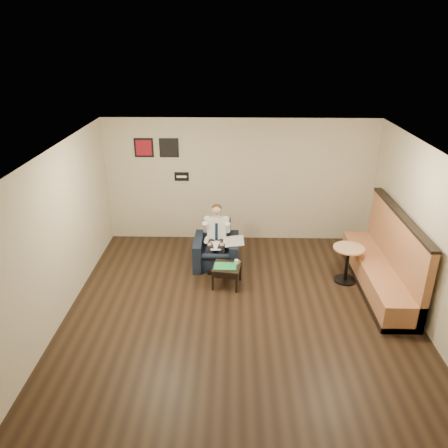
{
  "coord_description": "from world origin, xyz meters",
  "views": [
    {
      "loc": [
        -0.14,
        -6.33,
        4.45
      ],
      "look_at": [
        -0.31,
        1.2,
        1.14
      ],
      "focal_mm": 35.0,
      "sensor_mm": 36.0,
      "label": 1
    }
  ],
  "objects_px": {
    "green_folder": "(225,266)",
    "cafe_table": "(347,264)",
    "banquette": "(381,252)",
    "seated_man": "(216,241)",
    "coffee_mug": "(236,262)",
    "smartphone": "(231,262)",
    "side_table": "(227,275)",
    "armchair": "(216,246)"
  },
  "relations": [
    {
      "from": "armchair",
      "to": "smartphone",
      "type": "xyz_separation_m",
      "value": [
        0.3,
        -0.66,
        -0.02
      ]
    },
    {
      "from": "side_table",
      "to": "coffee_mug",
      "type": "distance_m",
      "value": 0.32
    },
    {
      "from": "seated_man",
      "to": "banquette",
      "type": "height_order",
      "value": "banquette"
    },
    {
      "from": "green_folder",
      "to": "coffee_mug",
      "type": "bearing_deg",
      "value": 24.83
    },
    {
      "from": "armchair",
      "to": "smartphone",
      "type": "distance_m",
      "value": 0.72
    },
    {
      "from": "seated_man",
      "to": "coffee_mug",
      "type": "distance_m",
      "value": 0.74
    },
    {
      "from": "seated_man",
      "to": "green_folder",
      "type": "xyz_separation_m",
      "value": [
        0.2,
        -0.7,
        -0.18
      ]
    },
    {
      "from": "armchair",
      "to": "cafe_table",
      "type": "height_order",
      "value": "armchair"
    },
    {
      "from": "side_table",
      "to": "armchair",
      "type": "bearing_deg",
      "value": 106.04
    },
    {
      "from": "armchair",
      "to": "smartphone",
      "type": "bearing_deg",
      "value": -64.65
    },
    {
      "from": "coffee_mug",
      "to": "side_table",
      "type": "bearing_deg",
      "value": -155.17
    },
    {
      "from": "side_table",
      "to": "green_folder",
      "type": "relative_size",
      "value": 1.22
    },
    {
      "from": "banquette",
      "to": "cafe_table",
      "type": "bearing_deg",
      "value": 158.42
    },
    {
      "from": "seated_man",
      "to": "cafe_table",
      "type": "height_order",
      "value": "seated_man"
    },
    {
      "from": "armchair",
      "to": "banquette",
      "type": "distance_m",
      "value": 3.19
    },
    {
      "from": "armchair",
      "to": "coffee_mug",
      "type": "xyz_separation_m",
      "value": [
        0.41,
        -0.71,
        0.02
      ]
    },
    {
      "from": "side_table",
      "to": "green_folder",
      "type": "distance_m",
      "value": 0.22
    },
    {
      "from": "armchair",
      "to": "cafe_table",
      "type": "bearing_deg",
      "value": -12.01
    },
    {
      "from": "seated_man",
      "to": "cafe_table",
      "type": "xyz_separation_m",
      "value": [
        2.54,
        -0.47,
        -0.24
      ]
    },
    {
      "from": "cafe_table",
      "to": "seated_man",
      "type": "bearing_deg",
      "value": 169.44
    },
    {
      "from": "armchair",
      "to": "seated_man",
      "type": "bearing_deg",
      "value": -90.0
    },
    {
      "from": "coffee_mug",
      "to": "banquette",
      "type": "xyz_separation_m",
      "value": [
        2.66,
        -0.09,
        0.28
      ]
    },
    {
      "from": "smartphone",
      "to": "cafe_table",
      "type": "relative_size",
      "value": 0.18
    },
    {
      "from": "green_folder",
      "to": "smartphone",
      "type": "distance_m",
      "value": 0.18
    },
    {
      "from": "armchair",
      "to": "green_folder",
      "type": "distance_m",
      "value": 0.84
    },
    {
      "from": "cafe_table",
      "to": "green_folder",
      "type": "bearing_deg",
      "value": -174.56
    },
    {
      "from": "armchair",
      "to": "seated_man",
      "type": "xyz_separation_m",
      "value": [
        -0.0,
        -0.11,
        0.16
      ]
    },
    {
      "from": "seated_man",
      "to": "coffee_mug",
      "type": "xyz_separation_m",
      "value": [
        0.41,
        -0.6,
        -0.14
      ]
    },
    {
      "from": "cafe_table",
      "to": "armchair",
      "type": "bearing_deg",
      "value": 166.94
    },
    {
      "from": "smartphone",
      "to": "banquette",
      "type": "bearing_deg",
      "value": 15.96
    },
    {
      "from": "seated_man",
      "to": "green_folder",
      "type": "bearing_deg",
      "value": -72.83
    },
    {
      "from": "green_folder",
      "to": "cafe_table",
      "type": "distance_m",
      "value": 2.35
    },
    {
      "from": "green_folder",
      "to": "smartphone",
      "type": "xyz_separation_m",
      "value": [
        0.1,
        0.15,
        -0.0
      ]
    },
    {
      "from": "smartphone",
      "to": "armchair",
      "type": "bearing_deg",
      "value": 133.17
    },
    {
      "from": "coffee_mug",
      "to": "armchair",
      "type": "bearing_deg",
      "value": 119.88
    },
    {
      "from": "seated_man",
      "to": "cafe_table",
      "type": "distance_m",
      "value": 2.59
    },
    {
      "from": "side_table",
      "to": "banquette",
      "type": "distance_m",
      "value": 2.89
    },
    {
      "from": "side_table",
      "to": "banquette",
      "type": "height_order",
      "value": "banquette"
    },
    {
      "from": "side_table",
      "to": "coffee_mug",
      "type": "xyz_separation_m",
      "value": [
        0.18,
        0.08,
        0.25
      ]
    },
    {
      "from": "smartphone",
      "to": "cafe_table",
      "type": "height_order",
      "value": "cafe_table"
    },
    {
      "from": "banquette",
      "to": "cafe_table",
      "type": "relative_size",
      "value": 3.97
    },
    {
      "from": "side_table",
      "to": "cafe_table",
      "type": "height_order",
      "value": "cafe_table"
    }
  ]
}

